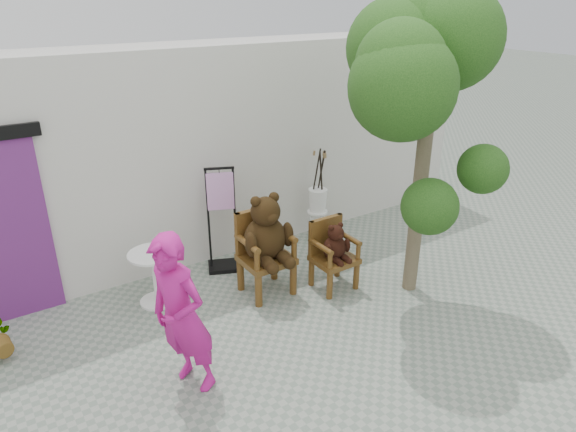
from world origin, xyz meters
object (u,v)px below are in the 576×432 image
object	(u,v)px
chair_big	(266,239)
person	(182,316)
display_stand	(222,231)
chair_small	(333,248)
stool_bucket	(318,200)
tree	(414,64)
cafe_table	(154,272)

from	to	relation	value
chair_big	person	distance (m)	1.96
display_stand	chair_big	bearing A→B (deg)	-54.45
chair_big	chair_small	bearing A→B (deg)	-24.26
display_stand	chair_small	bearing A→B (deg)	-27.61
person	chair_small	bearing A→B (deg)	83.77
display_stand	stool_bucket	size ratio (longest dim) A/B	1.04
chair_small	display_stand	xyz separation A→B (m)	(-1.00, 1.22, 0.03)
person	display_stand	size ratio (longest dim) A/B	1.14
tree	cafe_table	bearing A→B (deg)	153.19
chair_big	chair_small	xyz separation A→B (m)	(0.81, -0.36, -0.21)
cafe_table	tree	distance (m)	3.95
stool_bucket	tree	world-z (taller)	tree
stool_bucket	tree	size ratio (longest dim) A/B	0.39
display_stand	stool_bucket	bearing A→B (deg)	26.53
cafe_table	stool_bucket	distance (m)	2.86
chair_small	cafe_table	bearing A→B (deg)	156.75
stool_bucket	display_stand	bearing A→B (deg)	-176.54
tree	chair_big	bearing A→B (deg)	149.72
display_stand	stool_bucket	xyz separation A→B (m)	(1.72, 0.10, 0.06)
person	tree	xyz separation A→B (m)	(3.06, 0.28, 2.03)
cafe_table	stool_bucket	bearing A→B (deg)	8.36
person	display_stand	xyz separation A→B (m)	(1.40, 1.99, -0.28)
chair_small	person	bearing A→B (deg)	-162.16
tree	person	bearing A→B (deg)	-174.75
display_stand	person	bearing A→B (deg)	-102.17
chair_big	cafe_table	world-z (taller)	chair_big
chair_small	person	size ratio (longest dim) A/B	0.54
chair_big	tree	distance (m)	2.72
chair_big	display_stand	world-z (taller)	display_stand
chair_small	cafe_table	distance (m)	2.29
person	stool_bucket	bearing A→B (deg)	99.74
cafe_table	display_stand	world-z (taller)	display_stand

